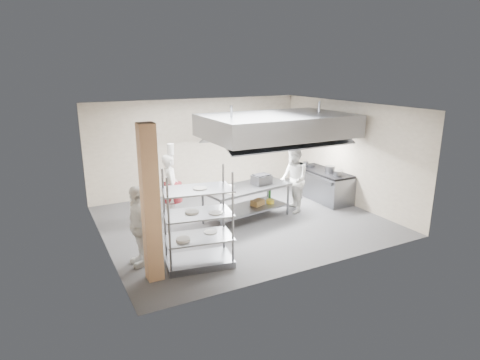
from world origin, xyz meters
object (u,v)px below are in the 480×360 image
island (247,203)px  cooking_range (323,186)px  pass_rack (198,219)px  chef_plating (138,226)px  chef_line (293,180)px  stockpot (330,169)px  chef_head (171,188)px  griddle (262,179)px

island → cooking_range: size_ratio=1.19×
pass_rack → chef_plating: pass_rack is taller
cooking_range → chef_line: 1.65m
pass_rack → stockpot: 5.42m
pass_rack → cooking_range: pass_rack is taller
island → chef_head: bearing=144.9°
chef_plating → cooking_range: bearing=102.4°
island → stockpot: stockpot is taller
cooking_range → chef_head: chef_head is taller
pass_rack → griddle: 3.22m
stockpot → griddle: bearing=-177.3°
island → cooking_range: island is taller
island → pass_rack: pass_rack is taller
chef_head → griddle: bearing=-96.9°
chef_head → griddle: size_ratio=3.79×
chef_plating → stockpot: bearing=100.0°
pass_rack → chef_line: size_ratio=1.08×
stockpot → chef_head: bearing=171.9°
island → chef_line: chef_line is taller
chef_line → chef_plating: size_ratio=1.10×
chef_head → stockpot: size_ratio=6.05×
island → chef_head: 2.04m
pass_rack → island: bearing=51.1°
cooking_range → griddle: size_ratio=4.22×
chef_line → cooking_range: bearing=126.6°
cooking_range → chef_head: 4.75m
island → cooking_range: (2.91, 0.45, -0.04)m
chef_head → cooking_range: bearing=-82.7°
cooking_range → griddle: griddle is taller
cooking_range → chef_plating: (-6.08, -1.70, 0.42)m
cooking_range → chef_plating: size_ratio=1.19×
chef_head → griddle: chef_head is taller
cooking_range → chef_plating: 6.33m
chef_line → griddle: chef_line is taller
pass_rack → chef_plating: size_ratio=1.19×
chef_head → griddle: (2.28, -0.79, 0.13)m
chef_plating → stockpot: chef_plating is taller
pass_rack → stockpot: (5.03, 2.02, -0.00)m
pass_rack → stockpot: size_ratio=6.79×
cooking_range → stockpot: 0.64m
chef_head → chef_line: chef_line is taller
island → stockpot: size_ratio=8.04×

